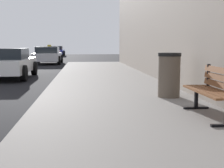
# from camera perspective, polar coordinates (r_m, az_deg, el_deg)

# --- Properties ---
(sidewalk) EXTENTS (4.00, 32.00, 0.15)m
(sidewalk) POSITION_cam_1_polar(r_m,az_deg,el_deg) (7.10, 2.04, -3.52)
(sidewalk) COLOR gray
(sidewalk) RESTS_ON ground_plane
(bench) EXTENTS (0.52, 1.57, 0.89)m
(bench) POSITION_cam_1_polar(r_m,az_deg,el_deg) (5.62, 18.82, -0.73)
(bench) COLOR brown
(bench) RESTS_ON sidewalk
(trash_bin) EXTENTS (0.55, 0.55, 1.07)m
(trash_bin) POSITION_cam_1_polar(r_m,az_deg,el_deg) (7.49, 10.65, 1.69)
(trash_bin) COLOR brown
(trash_bin) RESTS_ON sidewalk
(car_white) EXTENTS (2.04, 4.02, 1.27)m
(car_white) POSITION_cam_1_polar(r_m,az_deg,el_deg) (13.67, -19.05, 3.72)
(car_white) COLOR white
(car_white) RESTS_ON ground_plane
(car_silver) EXTENTS (2.02, 4.19, 1.27)m
(car_silver) POSITION_cam_1_polar(r_m,az_deg,el_deg) (23.37, -11.91, 5.30)
(car_silver) COLOR #B7B7BF
(car_silver) RESTS_ON ground_plane
(car_red) EXTENTS (1.93, 4.36, 1.43)m
(car_red) POSITION_cam_1_polar(r_m,az_deg,el_deg) (31.04, -11.60, 5.77)
(car_red) COLOR red
(car_red) RESTS_ON ground_plane
(car_blue) EXTENTS (1.99, 4.48, 1.27)m
(car_blue) POSITION_cam_1_polar(r_m,az_deg,el_deg) (40.19, -10.35, 6.12)
(car_blue) COLOR #233899
(car_blue) RESTS_ON ground_plane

